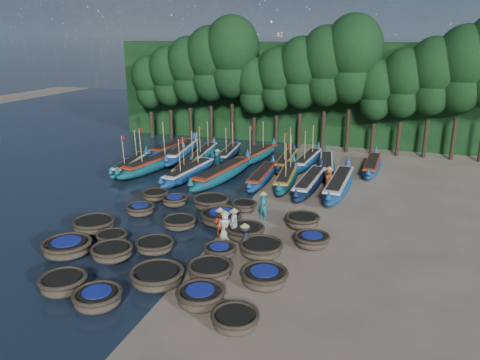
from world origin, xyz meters
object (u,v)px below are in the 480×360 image
(long_boat_16, at_px, (326,164))
(fisherman_2, at_px, (220,222))
(fisherman_5, at_px, (217,160))
(coracle_3, at_px, (200,297))
(coracle_2, at_px, (98,298))
(coracle_4, at_px, (235,320))
(coracle_12, at_px, (155,246))
(long_boat_8, at_px, (339,184))
(coracle_20, at_px, (155,195))
(long_boat_14, at_px, (286,161))
(long_boat_10, at_px, (182,152))
(coracle_21, at_px, (175,201))
(long_boat_3, at_px, (189,172))
(coracle_23, at_px, (244,206))
(long_boat_17, at_px, (372,166))
(fisherman_6, at_px, (329,178))
(coracle_18, at_px, (245,232))
(long_boat_15, at_px, (308,160))
(long_boat_13, at_px, (256,155))
(coracle_5, at_px, (67,247))
(coracle_19, at_px, (312,240))
(long_boat_4, at_px, (222,174))
(coracle_7, at_px, (157,276))
(coracle_13, at_px, (219,251))
(long_boat_5, at_px, (262,176))
(fisherman_1, at_px, (263,205))
(coracle_10, at_px, (94,225))
(coracle_8, at_px, (210,270))
(coracle_11, at_px, (112,238))
(fisherman_0, at_px, (225,225))
(long_boat_1, at_px, (154,164))
(coracle_9, at_px, (264,277))
(long_boat_2, at_px, (188,166))
(long_boat_12, at_px, (229,153))
(coracle_16, at_px, (179,223))
(coracle_17, at_px, (221,217))
(coracle_22, at_px, (211,203))
(long_boat_6, at_px, (287,177))
(long_boat_11, at_px, (204,153))
(fisherman_4, at_px, (234,224))
(coracle_1, at_px, (63,283))

(long_boat_16, height_order, fisherman_2, fisherman_2)
(fisherman_5, bearing_deg, coracle_3, -42.04)
(coracle_2, height_order, coracle_4, coracle_2)
(coracle_12, xyz_separation_m, long_boat_8, (7.80, 12.56, 0.23))
(coracle_20, bearing_deg, long_boat_14, 59.52)
(coracle_12, xyz_separation_m, long_boat_10, (-6.76, 17.77, 0.24))
(coracle_21, height_order, long_boat_3, long_boat_3)
(coracle_21, distance_m, coracle_23, 4.61)
(coracle_21, xyz_separation_m, long_boat_17, (11.74, 12.33, 0.13))
(long_boat_16, height_order, fisherman_6, fisherman_6)
(long_boat_14, bearing_deg, coracle_18, -87.56)
(coracle_12, bearing_deg, long_boat_15, 76.64)
(long_boat_3, xyz_separation_m, long_boat_13, (3.41, 6.74, -0.02))
(coracle_5, xyz_separation_m, long_boat_17, (13.72, 20.53, 0.03))
(coracle_19, bearing_deg, long_boat_4, 132.06)
(coracle_7, xyz_separation_m, fisherman_5, (-4.05, 18.19, 0.43))
(coracle_13, height_order, long_boat_5, long_boat_5)
(fisherman_5, bearing_deg, fisherman_1, -25.97)
(coracle_10, bearing_deg, long_boat_8, 42.63)
(long_boat_17, bearing_deg, long_boat_14, -172.70)
(coracle_3, distance_m, coracle_19, 7.78)
(coracle_8, height_order, fisherman_2, fisherman_2)
(coracle_4, bearing_deg, coracle_11, 149.49)
(coracle_4, distance_m, long_boat_15, 23.72)
(coracle_13, bearing_deg, long_boat_16, 80.98)
(long_boat_8, bearing_deg, fisherman_0, -114.30)
(coracle_7, distance_m, long_boat_1, 18.68)
(coracle_4, distance_m, coracle_18, 8.18)
(long_boat_4, bearing_deg, coracle_7, -71.07)
(long_boat_13, bearing_deg, coracle_9, -63.30)
(coracle_18, relative_size, long_boat_2, 0.30)
(long_boat_12, bearing_deg, long_boat_13, -8.03)
(coracle_5, relative_size, coracle_18, 1.31)
(coracle_16, relative_size, fisherman_0, 1.26)
(coracle_4, height_order, coracle_11, coracle_4)
(coracle_7, bearing_deg, coracle_17, 88.00)
(coracle_13, relative_size, long_boat_15, 0.25)
(long_boat_4, xyz_separation_m, long_boat_15, (5.41, 6.26, -0.09))
(long_boat_2, bearing_deg, coracle_22, -64.18)
(coracle_10, distance_m, fisherman_1, 9.83)
(coracle_20, bearing_deg, coracle_18, -28.17)
(coracle_7, distance_m, long_boat_17, 23.19)
(long_boat_6, bearing_deg, fisherman_0, -100.04)
(long_boat_4, bearing_deg, coracle_20, -107.88)
(coracle_7, distance_m, long_boat_11, 22.18)
(fisherman_4, xyz_separation_m, fisherman_6, (3.68, 10.13, -0.03))
(coracle_1, height_order, fisherman_4, fisherman_4)
(coracle_13, relative_size, fisherman_6, 1.03)
(coracle_23, relative_size, fisherman_2, 1.08)
(long_boat_6, xyz_separation_m, long_boat_12, (-6.61, 5.77, -0.06))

